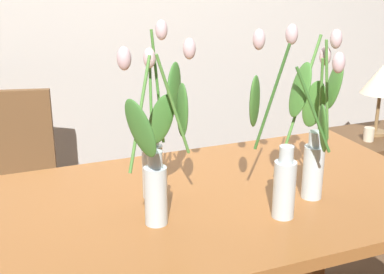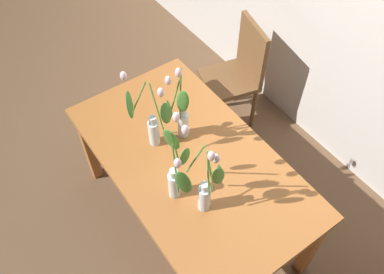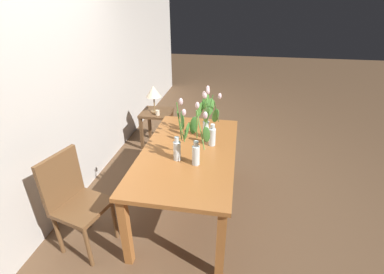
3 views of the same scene
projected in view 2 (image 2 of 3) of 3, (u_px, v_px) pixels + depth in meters
name	position (u px, v px, depth m)	size (l,w,h in m)	color
ground_plane	(191.00, 217.00, 2.98)	(18.00, 18.00, 0.00)	brown
dining_table	(190.00, 167.00, 2.47)	(1.60, 0.90, 0.74)	#A3602D
tulip_vase_0	(152.00, 124.00, 2.33)	(0.25, 0.22, 0.55)	silver
tulip_vase_1	(175.00, 176.00, 2.11)	(0.28, 0.17, 0.57)	silver
tulip_vase_2	(205.00, 184.00, 2.03)	(0.24, 0.21, 0.58)	silver
tulip_vase_3	(181.00, 116.00, 2.36)	(0.16, 0.16, 0.58)	silver
dining_chair	(238.00, 71.00, 3.21)	(0.49, 0.49, 0.93)	brown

